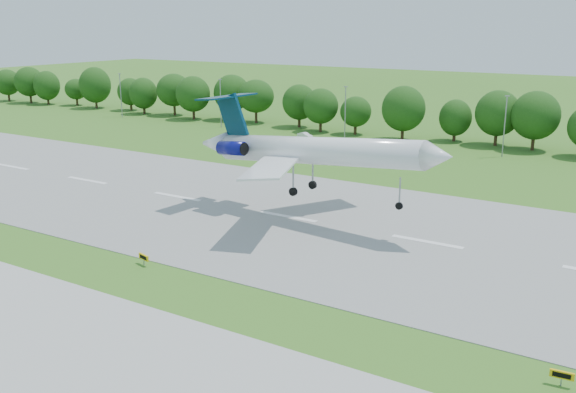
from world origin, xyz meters
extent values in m
plane|color=#386A1C|center=(0.00, 0.00, 0.00)|extent=(600.00, 600.00, 0.00)
cube|color=gray|center=(0.00, 25.00, 0.04)|extent=(400.00, 45.00, 0.08)
cube|color=#ADADA8|center=(0.00, -18.00, 0.04)|extent=(400.00, 23.00, 0.08)
cylinder|color=#382314|center=(-140.00, 92.00, 1.80)|extent=(0.70, 0.70, 3.60)
sphere|color=#17370D|center=(-140.00, 92.00, 6.20)|extent=(8.40, 8.40, 8.40)
cylinder|color=#382314|center=(-100.00, 92.00, 1.80)|extent=(0.70, 0.70, 3.60)
sphere|color=#17370D|center=(-100.00, 92.00, 6.20)|extent=(8.40, 8.40, 8.40)
cylinder|color=#382314|center=(-60.00, 92.00, 1.80)|extent=(0.70, 0.70, 3.60)
sphere|color=#17370D|center=(-60.00, 92.00, 6.20)|extent=(8.40, 8.40, 8.40)
cylinder|color=#382314|center=(-20.00, 92.00, 1.80)|extent=(0.70, 0.70, 3.60)
sphere|color=#17370D|center=(-20.00, 92.00, 6.20)|extent=(8.40, 8.40, 8.40)
cylinder|color=#382314|center=(20.00, 92.00, 1.80)|extent=(0.70, 0.70, 3.60)
sphere|color=#17370D|center=(20.00, 92.00, 6.20)|extent=(8.40, 8.40, 8.40)
cylinder|color=gray|center=(-90.00, 82.00, 6.00)|extent=(0.24, 0.24, 12.00)
cube|color=gray|center=(-90.00, 82.00, 12.10)|extent=(0.90, 0.25, 0.18)
cylinder|color=gray|center=(-55.00, 82.00, 6.00)|extent=(0.24, 0.24, 12.00)
cube|color=gray|center=(-55.00, 82.00, 12.10)|extent=(0.90, 0.25, 0.18)
cylinder|color=gray|center=(-20.00, 82.00, 6.00)|extent=(0.24, 0.24, 12.00)
cube|color=gray|center=(-20.00, 82.00, 12.10)|extent=(0.90, 0.25, 0.18)
cylinder|color=gray|center=(15.00, 82.00, 6.00)|extent=(0.24, 0.24, 12.00)
cube|color=gray|center=(15.00, 82.00, 12.10)|extent=(0.90, 0.25, 0.18)
cylinder|color=white|center=(4.34, 25.00, 9.77)|extent=(31.12, 6.32, 6.04)
cone|color=white|center=(21.28, 23.49, 11.14)|extent=(3.86, 3.89, 3.84)
cone|color=white|center=(-13.41, 26.58, 8.75)|extent=(5.49, 4.03, 3.97)
cube|color=white|center=(1.87, 18.02, 8.60)|extent=(9.35, 14.27, 0.67)
cube|color=white|center=(3.14, 32.31, 8.60)|extent=(11.11, 14.09, 0.67)
cube|color=#052B3D|center=(-9.94, 26.27, 12.87)|extent=(5.60, 1.01, 7.01)
cube|color=#052B3D|center=(-10.96, 26.37, 15.76)|extent=(4.14, 9.99, 0.49)
cylinder|color=#0A0D62|center=(-8.14, 23.44, 9.09)|extent=(4.60, 2.33, 2.29)
cylinder|color=#0A0D62|center=(-7.67, 28.75, 9.09)|extent=(4.60, 2.33, 2.29)
cylinder|color=gray|center=(16.59, 23.91, 6.19)|extent=(0.20, 0.20, 3.59)
cylinder|color=black|center=(16.59, 23.91, 4.39)|extent=(0.95, 0.39, 0.92)
cylinder|color=gray|center=(2.10, 22.94, 6.19)|extent=(0.25, 0.25, 3.59)
cylinder|color=black|center=(2.10, 22.94, 4.39)|extent=(1.16, 0.56, 1.13)
cylinder|color=gray|center=(2.50, 27.43, 6.19)|extent=(0.25, 0.25, 3.59)
cylinder|color=black|center=(2.50, 27.43, 4.39)|extent=(1.16, 0.56, 1.13)
cube|color=gray|center=(-4.11, 1.30, 0.39)|extent=(0.14, 0.14, 0.77)
cube|color=#E5B00C|center=(-4.11, 1.30, 0.94)|extent=(1.76, 0.65, 0.61)
cube|color=black|center=(-4.14, 1.18, 0.94)|extent=(1.28, 0.37, 0.39)
cube|color=gray|center=(39.48, -0.53, 0.38)|extent=(0.12, 0.12, 0.75)
cube|color=#E5B00C|center=(39.48, -0.53, 0.91)|extent=(1.73, 0.33, 0.59)
cube|color=black|center=(39.49, -0.64, 0.91)|extent=(1.29, 0.13, 0.38)
imported|color=silver|center=(-29.00, 79.65, 0.68)|extent=(4.37, 2.63, 1.36)
imported|color=silver|center=(-48.77, 81.21, 0.55)|extent=(3.27, 1.35, 1.11)
camera|label=1|loc=(44.33, -46.94, 26.04)|focal=40.00mm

